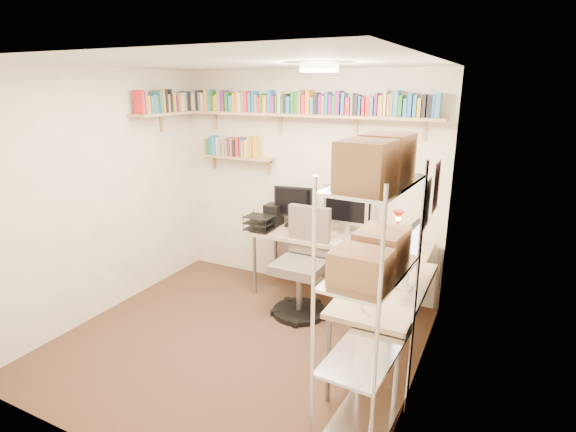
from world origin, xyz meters
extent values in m
plane|color=#452E1D|center=(0.00, 0.00, 0.00)|extent=(3.20, 3.20, 0.00)
cube|color=beige|center=(0.00, 1.50, 1.25)|extent=(3.20, 0.04, 2.50)
cube|color=beige|center=(-1.60, 0.00, 1.25)|extent=(0.04, 3.00, 2.50)
cube|color=beige|center=(1.60, 0.00, 1.25)|extent=(0.04, 3.00, 2.50)
cube|color=beige|center=(0.00, -1.50, 1.25)|extent=(3.20, 0.04, 2.50)
cube|color=silver|center=(0.00, 0.00, 2.50)|extent=(3.20, 3.00, 0.04)
cube|color=white|center=(1.59, 0.55, 1.55)|extent=(0.01, 0.30, 0.42)
cube|color=silver|center=(1.59, 0.15, 1.50)|extent=(0.01, 0.28, 0.38)
cylinder|color=#FFEAC6|center=(0.70, 0.20, 2.46)|extent=(0.30, 0.30, 0.06)
cube|color=tan|center=(0.00, 1.38, 2.02)|extent=(3.05, 0.25, 0.03)
cube|color=tan|center=(-1.48, 0.95, 2.02)|extent=(0.25, 1.00, 0.03)
cube|color=tan|center=(-0.85, 1.40, 1.50)|extent=(0.95, 0.20, 0.02)
cube|color=tan|center=(-1.20, 1.44, 1.95)|extent=(0.03, 0.20, 0.20)
cube|color=tan|center=(-0.30, 1.44, 1.95)|extent=(0.03, 0.20, 0.20)
cube|color=tan|center=(0.60, 1.44, 1.95)|extent=(0.03, 0.20, 0.20)
cube|color=tan|center=(1.30, 1.44, 1.95)|extent=(0.03, 0.20, 0.20)
cube|color=#7F725C|center=(-1.47, 1.38, 2.14)|extent=(0.03, 0.11, 0.22)
cube|color=#2060AA|center=(-1.43, 1.38, 2.14)|extent=(0.02, 0.14, 0.21)
cube|color=beige|center=(-1.39, 1.38, 2.14)|extent=(0.03, 0.14, 0.21)
cube|color=black|center=(-1.34, 1.38, 2.15)|extent=(0.03, 0.11, 0.23)
cube|color=#7F725C|center=(-1.30, 1.38, 2.14)|extent=(0.04, 0.13, 0.22)
cube|color=beige|center=(-1.26, 1.38, 2.14)|extent=(0.03, 0.15, 0.20)
cube|color=gold|center=(-1.21, 1.38, 2.16)|extent=(0.04, 0.15, 0.25)
cube|color=teal|center=(-1.17, 1.38, 2.16)|extent=(0.03, 0.14, 0.25)
cube|color=#246822|center=(-1.13, 1.38, 2.15)|extent=(0.03, 0.14, 0.23)
cube|color=orange|center=(-1.09, 1.38, 2.12)|extent=(0.03, 0.11, 0.18)
cube|color=gold|center=(-1.06, 1.38, 2.13)|extent=(0.02, 0.12, 0.19)
cube|color=#7F725C|center=(-1.02, 1.38, 2.15)|extent=(0.04, 0.15, 0.23)
cube|color=#691C68|center=(-0.97, 1.38, 2.15)|extent=(0.04, 0.14, 0.24)
cube|color=#246822|center=(-0.92, 1.38, 2.14)|extent=(0.04, 0.12, 0.21)
cube|color=teal|center=(-0.87, 1.38, 2.12)|extent=(0.04, 0.12, 0.18)
cube|color=orange|center=(-0.82, 1.38, 2.14)|extent=(0.04, 0.13, 0.20)
cube|color=orange|center=(-0.78, 1.38, 2.15)|extent=(0.02, 0.12, 0.23)
cube|color=beige|center=(-0.75, 1.38, 2.14)|extent=(0.04, 0.12, 0.21)
cube|color=#7F725C|center=(-0.70, 1.38, 2.15)|extent=(0.04, 0.12, 0.22)
cube|color=red|center=(-0.66, 1.38, 2.15)|extent=(0.04, 0.15, 0.23)
cube|color=teal|center=(-0.61, 1.38, 2.14)|extent=(0.03, 0.12, 0.21)
cube|color=#2060AA|center=(-0.57, 1.38, 2.15)|extent=(0.04, 0.12, 0.23)
cube|color=#7F725C|center=(-0.53, 1.38, 2.13)|extent=(0.03, 0.13, 0.19)
cube|color=red|center=(-0.49, 1.38, 2.12)|extent=(0.03, 0.11, 0.17)
cube|color=#246822|center=(-0.46, 1.38, 2.14)|extent=(0.03, 0.13, 0.20)
cube|color=gold|center=(-0.41, 1.38, 2.13)|extent=(0.04, 0.14, 0.19)
cube|color=#2060AA|center=(-0.36, 1.38, 2.16)|extent=(0.04, 0.11, 0.24)
cube|color=#691C68|center=(-0.32, 1.38, 2.13)|extent=(0.04, 0.13, 0.19)
cube|color=#246822|center=(-0.27, 1.38, 2.13)|extent=(0.03, 0.12, 0.18)
cube|color=beige|center=(-0.23, 1.38, 2.15)|extent=(0.03, 0.13, 0.23)
cube|color=#246822|center=(-0.20, 1.38, 2.12)|extent=(0.02, 0.12, 0.17)
cube|color=black|center=(-0.17, 1.38, 2.14)|extent=(0.03, 0.11, 0.20)
cube|color=#2060AA|center=(-0.12, 1.38, 2.12)|extent=(0.04, 0.15, 0.18)
cube|color=#246822|center=(-0.08, 1.38, 2.15)|extent=(0.04, 0.12, 0.23)
cube|color=#246822|center=(-0.03, 1.38, 2.15)|extent=(0.04, 0.12, 0.23)
cube|color=#7F725C|center=(0.01, 1.38, 2.16)|extent=(0.03, 0.14, 0.24)
cube|color=red|center=(0.06, 1.38, 2.13)|extent=(0.04, 0.14, 0.20)
cube|color=orange|center=(0.11, 1.38, 2.16)|extent=(0.04, 0.14, 0.25)
cube|color=teal|center=(0.15, 1.38, 2.12)|extent=(0.03, 0.14, 0.17)
cube|color=black|center=(0.19, 1.38, 2.15)|extent=(0.03, 0.11, 0.22)
cube|color=#691C68|center=(0.24, 1.38, 2.14)|extent=(0.04, 0.11, 0.20)
cube|color=orange|center=(0.28, 1.38, 2.13)|extent=(0.02, 0.14, 0.19)
cube|color=#2060AA|center=(0.32, 1.38, 2.15)|extent=(0.03, 0.13, 0.23)
cube|color=#691C68|center=(0.35, 1.38, 2.14)|extent=(0.03, 0.12, 0.20)
cube|color=#246822|center=(0.40, 1.38, 2.13)|extent=(0.04, 0.11, 0.19)
cube|color=#691C68|center=(0.44, 1.38, 2.16)|extent=(0.04, 0.15, 0.24)
cube|color=teal|center=(0.49, 1.38, 2.15)|extent=(0.03, 0.12, 0.22)
cube|color=red|center=(0.55, 1.38, 2.12)|extent=(0.04, 0.12, 0.17)
cube|color=#7F725C|center=(0.59, 1.38, 2.14)|extent=(0.02, 0.14, 0.22)
cube|color=black|center=(0.63, 1.38, 2.14)|extent=(0.04, 0.14, 0.20)
cube|color=#2060AA|center=(0.67, 1.38, 2.13)|extent=(0.02, 0.14, 0.19)
cube|color=red|center=(0.71, 1.38, 2.13)|extent=(0.03, 0.13, 0.18)
cube|color=red|center=(0.76, 1.38, 2.13)|extent=(0.04, 0.11, 0.19)
cube|color=teal|center=(0.80, 1.38, 2.13)|extent=(0.03, 0.14, 0.19)
cube|color=#691C68|center=(0.84, 1.38, 2.15)|extent=(0.03, 0.13, 0.22)
cube|color=gold|center=(0.89, 1.38, 2.13)|extent=(0.04, 0.13, 0.20)
cube|color=beige|center=(0.93, 1.38, 2.16)|extent=(0.02, 0.13, 0.25)
cube|color=orange|center=(0.96, 1.38, 2.14)|extent=(0.02, 0.12, 0.21)
cube|color=#7F725C|center=(0.99, 1.38, 2.14)|extent=(0.03, 0.15, 0.22)
cube|color=teal|center=(1.03, 1.38, 2.16)|extent=(0.04, 0.14, 0.25)
cube|color=#246822|center=(1.08, 1.38, 2.14)|extent=(0.04, 0.14, 0.20)
cube|color=teal|center=(1.12, 1.38, 2.12)|extent=(0.03, 0.12, 0.17)
cube|color=#2060AA|center=(1.17, 1.38, 2.15)|extent=(0.04, 0.15, 0.23)
cube|color=teal|center=(1.21, 1.38, 2.14)|extent=(0.03, 0.12, 0.20)
cube|color=gold|center=(1.26, 1.38, 2.12)|extent=(0.03, 0.14, 0.18)
cube|color=black|center=(1.30, 1.38, 2.14)|extent=(0.03, 0.13, 0.22)
cube|color=black|center=(1.35, 1.38, 2.14)|extent=(0.04, 0.12, 0.21)
cube|color=#2060AA|center=(1.39, 1.38, 2.14)|extent=(0.02, 0.12, 0.21)
cube|color=teal|center=(1.42, 1.38, 2.15)|extent=(0.04, 0.13, 0.23)
cube|color=red|center=(-1.48, 0.52, 2.16)|extent=(0.13, 0.04, 0.25)
cube|color=#7F725C|center=(-1.48, 0.56, 2.15)|extent=(0.15, 0.02, 0.23)
cube|color=orange|center=(-1.48, 0.60, 2.13)|extent=(0.14, 0.04, 0.19)
cube|color=teal|center=(-1.48, 0.65, 2.13)|extent=(0.14, 0.04, 0.18)
cube|color=teal|center=(-1.48, 0.70, 2.13)|extent=(0.13, 0.04, 0.19)
cube|color=#246822|center=(-1.48, 0.75, 2.13)|extent=(0.12, 0.03, 0.19)
cube|color=teal|center=(-1.48, 0.79, 2.15)|extent=(0.13, 0.03, 0.23)
cube|color=orange|center=(-1.48, 0.84, 2.16)|extent=(0.13, 0.04, 0.25)
cube|color=black|center=(-1.48, 0.88, 2.16)|extent=(0.13, 0.03, 0.24)
cube|color=#7F725C|center=(-1.48, 0.93, 2.13)|extent=(0.11, 0.04, 0.19)
cube|color=black|center=(-1.48, 0.97, 2.16)|extent=(0.12, 0.02, 0.25)
cube|color=gold|center=(-1.48, 1.01, 2.14)|extent=(0.12, 0.04, 0.21)
cube|color=#691C68|center=(-1.48, 1.07, 2.12)|extent=(0.13, 0.03, 0.18)
cube|color=gold|center=(-1.48, 1.10, 2.12)|extent=(0.14, 0.04, 0.17)
cube|color=beige|center=(-1.48, 1.15, 2.14)|extent=(0.14, 0.04, 0.20)
cube|color=orange|center=(-1.48, 1.19, 2.14)|extent=(0.14, 0.03, 0.21)
cube|color=#2060AA|center=(-1.48, 1.23, 2.14)|extent=(0.11, 0.04, 0.21)
cube|color=black|center=(-1.48, 1.27, 2.15)|extent=(0.13, 0.04, 0.22)
cube|color=orange|center=(-1.48, 1.31, 2.12)|extent=(0.14, 0.03, 0.17)
cube|color=red|center=(-1.48, 1.34, 2.14)|extent=(0.13, 0.02, 0.20)
cube|color=#7F725C|center=(-1.26, 1.40, 1.61)|extent=(0.03, 0.14, 0.19)
cube|color=#246822|center=(-1.22, 1.40, 1.61)|extent=(0.04, 0.15, 0.19)
cube|color=#2060AA|center=(-1.18, 1.40, 1.63)|extent=(0.03, 0.15, 0.23)
cube|color=teal|center=(-1.14, 1.40, 1.62)|extent=(0.04, 0.15, 0.21)
cube|color=beige|center=(-1.10, 1.40, 1.62)|extent=(0.03, 0.12, 0.21)
cube|color=#7F725C|center=(-1.06, 1.40, 1.61)|extent=(0.04, 0.14, 0.19)
cube|color=#7F725C|center=(-1.01, 1.40, 1.61)|extent=(0.04, 0.14, 0.20)
cube|color=#7F725C|center=(-0.97, 1.40, 1.62)|extent=(0.03, 0.12, 0.22)
cube|color=#691C68|center=(-0.93, 1.40, 1.62)|extent=(0.02, 0.13, 0.22)
cube|color=orange|center=(-0.90, 1.40, 1.62)|extent=(0.03, 0.12, 0.21)
cube|color=black|center=(-0.86, 1.40, 1.61)|extent=(0.04, 0.14, 0.19)
cube|color=red|center=(-0.81, 1.40, 1.63)|extent=(0.04, 0.13, 0.23)
cube|color=#2060AA|center=(-0.76, 1.40, 1.62)|extent=(0.03, 0.12, 0.22)
cube|color=orange|center=(-0.73, 1.40, 1.61)|extent=(0.02, 0.15, 0.19)
cube|color=beige|center=(-0.69, 1.40, 1.61)|extent=(0.03, 0.12, 0.20)
cube|color=gold|center=(-0.66, 1.40, 1.63)|extent=(0.03, 0.12, 0.24)
cube|color=orange|center=(-0.62, 1.40, 1.63)|extent=(0.02, 0.14, 0.24)
cube|color=gold|center=(-0.58, 1.40, 1.63)|extent=(0.03, 0.12, 0.24)
cube|color=tan|center=(0.54, 1.22, 0.73)|extent=(1.94, 0.61, 0.04)
cube|color=tan|center=(1.31, 0.23, 0.73)|extent=(0.61, 1.32, 0.04)
cylinder|color=gray|center=(-0.38, 0.97, 0.36)|extent=(0.04, 0.04, 0.71)
cylinder|color=gray|center=(-0.38, 1.47, 0.36)|extent=(0.04, 0.04, 0.71)
cylinder|color=gray|center=(1.57, 1.47, 0.36)|extent=(0.04, 0.04, 0.71)
cylinder|color=gray|center=(1.06, -0.38, 0.36)|extent=(0.04, 0.04, 0.71)
cylinder|color=gray|center=(1.57, -0.38, 0.36)|extent=(0.04, 0.04, 0.71)
cube|color=gray|center=(0.54, 1.48, 0.41)|extent=(1.83, 0.02, 0.56)
cube|color=silver|center=(0.59, 1.34, 1.09)|extent=(0.56, 0.03, 0.43)
cube|color=black|center=(0.59, 1.32, 1.09)|extent=(0.51, 0.00, 0.37)
cube|color=black|center=(-0.07, 1.34, 1.05)|extent=(0.45, 0.03, 0.35)
cube|color=black|center=(1.46, 0.28, 1.07)|extent=(0.03, 0.59, 0.39)
cube|color=white|center=(1.44, 0.28, 1.07)|extent=(0.00, 0.53, 0.33)
cube|color=white|center=(0.59, 1.04, 0.76)|extent=(0.43, 0.13, 0.02)
cube|color=white|center=(1.16, 0.28, 0.76)|extent=(0.13, 0.41, 0.02)
cylinder|color=red|center=(1.16, 1.22, 0.76)|extent=(0.10, 0.10, 0.02)
cylinder|color=red|center=(1.16, 1.22, 0.92)|extent=(0.02, 0.02, 0.29)
cone|color=red|center=(1.16, 1.22, 1.08)|extent=(0.12, 0.12, 0.09)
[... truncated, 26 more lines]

